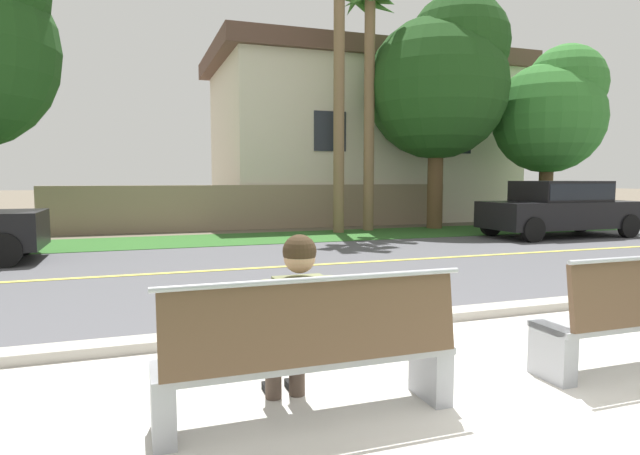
{
  "coord_description": "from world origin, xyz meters",
  "views": [
    {
      "loc": [
        -2.57,
        -2.85,
        1.62
      ],
      "look_at": [
        -0.36,
        3.47,
        1.0
      ],
      "focal_mm": 30.11,
      "sensor_mm": 36.0,
      "label": 1
    }
  ],
  "objects_px": {
    "seated_person_olive": "(296,317)",
    "car_black_near": "(560,206)",
    "shade_tree_left": "(442,78)",
    "shade_tree_centre": "(553,110)",
    "palm_tree_short": "(370,26)",
    "bench_left": "(311,355)"
  },
  "relations": [
    {
      "from": "shade_tree_centre",
      "to": "palm_tree_short",
      "type": "height_order",
      "value": "palm_tree_short"
    },
    {
      "from": "palm_tree_short",
      "to": "car_black_near",
      "type": "bearing_deg",
      "value": -38.02
    },
    {
      "from": "bench_left",
      "to": "seated_person_olive",
      "type": "distance_m",
      "value": 0.28
    },
    {
      "from": "palm_tree_short",
      "to": "bench_left",
      "type": "bearing_deg",
      "value": -116.02
    },
    {
      "from": "seated_person_olive",
      "to": "car_black_near",
      "type": "xyz_separation_m",
      "value": [
        10.08,
        8.33,
        0.18
      ]
    },
    {
      "from": "seated_person_olive",
      "to": "shade_tree_left",
      "type": "bearing_deg",
      "value": 54.32
    },
    {
      "from": "seated_person_olive",
      "to": "palm_tree_short",
      "type": "distance_m",
      "value": 14.13
    },
    {
      "from": "shade_tree_left",
      "to": "palm_tree_short",
      "type": "xyz_separation_m",
      "value": [
        -2.44,
        0.14,
        1.38
      ]
    },
    {
      "from": "seated_person_olive",
      "to": "palm_tree_short",
      "type": "relative_size",
      "value": 0.16
    },
    {
      "from": "shade_tree_left",
      "to": "shade_tree_centre",
      "type": "height_order",
      "value": "shade_tree_left"
    },
    {
      "from": "bench_left",
      "to": "seated_person_olive",
      "type": "relative_size",
      "value": 1.61
    },
    {
      "from": "shade_tree_left",
      "to": "shade_tree_centre",
      "type": "xyz_separation_m",
      "value": [
        3.72,
        -0.71,
        -0.93
      ]
    },
    {
      "from": "bench_left",
      "to": "shade_tree_left",
      "type": "distance_m",
      "value": 14.92
    },
    {
      "from": "car_black_near",
      "to": "palm_tree_short",
      "type": "relative_size",
      "value": 0.56
    },
    {
      "from": "car_black_near",
      "to": "shade_tree_centre",
      "type": "xyz_separation_m",
      "value": [
        1.91,
        2.48,
        2.98
      ]
    },
    {
      "from": "seated_person_olive",
      "to": "palm_tree_short",
      "type": "height_order",
      "value": "palm_tree_short"
    },
    {
      "from": "car_black_near",
      "to": "shade_tree_centre",
      "type": "bearing_deg",
      "value": 52.38
    },
    {
      "from": "shade_tree_centre",
      "to": "seated_person_olive",
      "type": "bearing_deg",
      "value": -137.97
    },
    {
      "from": "palm_tree_short",
      "to": "seated_person_olive",
      "type": "bearing_deg",
      "value": -116.56
    },
    {
      "from": "seated_person_olive",
      "to": "shade_tree_left",
      "type": "xyz_separation_m",
      "value": [
        8.27,
        11.52,
        4.09
      ]
    },
    {
      "from": "seated_person_olive",
      "to": "shade_tree_centre",
      "type": "xyz_separation_m",
      "value": [
        11.99,
        10.81,
        3.15
      ]
    },
    {
      "from": "shade_tree_centre",
      "to": "palm_tree_short",
      "type": "xyz_separation_m",
      "value": [
        -6.17,
        0.84,
        2.31
      ]
    }
  ]
}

